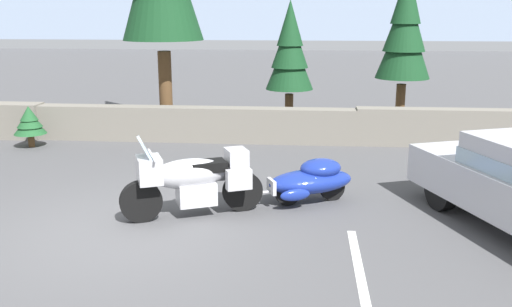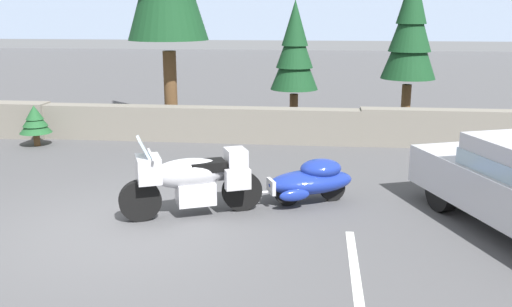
{
  "view_description": "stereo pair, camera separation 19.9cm",
  "coord_description": "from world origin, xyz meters",
  "px_view_note": "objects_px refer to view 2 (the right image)",
  "views": [
    {
      "loc": [
        2.75,
        -7.63,
        3.2
      ],
      "look_at": [
        1.93,
        1.55,
        0.85
      ],
      "focal_mm": 39.29,
      "sensor_mm": 36.0,
      "label": 1
    },
    {
      "loc": [
        2.95,
        -7.61,
        3.2
      ],
      "look_at": [
        1.93,
        1.55,
        0.85
      ],
      "focal_mm": 39.29,
      "sensor_mm": 36.0,
      "label": 2
    }
  ],
  "objects_px": {
    "pine_tree_secondary": "(411,29)",
    "pine_tree_far_right": "(295,50)",
    "touring_motorcycle": "(192,178)",
    "car_shaped_trailer": "(311,180)"
  },
  "relations": [
    {
      "from": "pine_tree_secondary",
      "to": "pine_tree_far_right",
      "type": "height_order",
      "value": "pine_tree_secondary"
    },
    {
      "from": "pine_tree_far_right",
      "to": "touring_motorcycle",
      "type": "bearing_deg",
      "value": -100.93
    },
    {
      "from": "touring_motorcycle",
      "to": "pine_tree_secondary",
      "type": "relative_size",
      "value": 0.5
    },
    {
      "from": "touring_motorcycle",
      "to": "pine_tree_secondary",
      "type": "bearing_deg",
      "value": 58.85
    },
    {
      "from": "pine_tree_secondary",
      "to": "touring_motorcycle",
      "type": "bearing_deg",
      "value": -121.15
    },
    {
      "from": "pine_tree_far_right",
      "to": "pine_tree_secondary",
      "type": "bearing_deg",
      "value": 7.8
    },
    {
      "from": "touring_motorcycle",
      "to": "car_shaped_trailer",
      "type": "relative_size",
      "value": 1.01
    },
    {
      "from": "touring_motorcycle",
      "to": "car_shaped_trailer",
      "type": "height_order",
      "value": "touring_motorcycle"
    },
    {
      "from": "touring_motorcycle",
      "to": "car_shaped_trailer",
      "type": "distance_m",
      "value": 2.07
    },
    {
      "from": "touring_motorcycle",
      "to": "pine_tree_far_right",
      "type": "relative_size",
      "value": 0.62
    }
  ]
}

